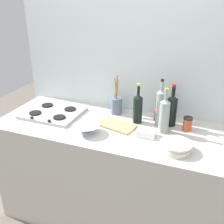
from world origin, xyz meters
name	(u,v)px	position (x,y,z in m)	size (l,w,h in m)	color
ground_plane	(112,215)	(0.00, 0.00, 0.00)	(6.00, 6.00, 0.00)	#6B6056
counter_block	(112,174)	(0.00, 0.00, 0.45)	(1.80, 0.70, 0.90)	beige
backsplash_panel	(129,71)	(0.00, 0.38, 1.23)	(1.90, 0.06, 2.47)	silver
stovetop_hob	(53,113)	(-0.54, 0.03, 0.91)	(0.46, 0.39, 0.04)	#B2B2B7
plate_stack	(176,147)	(0.51, -0.17, 0.93)	(0.21, 0.21, 0.06)	silver
wine_bottle_leftmost	(172,110)	(0.41, 0.19, 1.03)	(0.08, 0.08, 0.33)	black
wine_bottle_mid_left	(160,107)	(0.33, 0.17, 1.05)	(0.07, 0.07, 0.36)	gray
wine_bottle_mid_right	(138,108)	(0.16, 0.14, 1.02)	(0.07, 0.07, 0.32)	black
wine_bottle_rightmost	(164,115)	(0.38, 0.06, 1.03)	(0.07, 0.07, 0.34)	gray
mixing_bowl	(87,129)	(-0.13, -0.16, 0.94)	(0.19, 0.19, 0.06)	silver
butter_dish	(146,133)	(0.28, -0.05, 0.93)	(0.13, 0.09, 0.05)	white
utensil_crock	(116,105)	(-0.05, 0.24, 0.98)	(0.10, 0.10, 0.33)	slate
condiment_jar_front	(158,115)	(0.30, 0.24, 0.94)	(0.08, 0.08, 0.08)	#66384C
condiment_jar_rear	(188,124)	(0.54, 0.15, 0.95)	(0.07, 0.07, 0.10)	#C64C2D
cutting_board	(116,125)	(0.03, 0.01, 0.91)	(0.28, 0.16, 0.02)	tan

